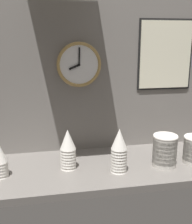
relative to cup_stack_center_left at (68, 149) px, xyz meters
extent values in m
cube|color=slate|center=(0.23, 0.02, -0.13)|extent=(1.60, 0.56, 0.04)
cube|color=slate|center=(0.23, 0.28, 0.41)|extent=(1.60, 0.03, 1.05)
cone|color=white|center=(-0.36, -0.03, -0.06)|extent=(0.09, 0.09, 0.11)
cone|color=white|center=(0.00, 0.00, -0.06)|extent=(0.09, 0.09, 0.11)
cone|color=white|center=(0.00, 0.00, -0.04)|extent=(0.09, 0.09, 0.11)
cone|color=white|center=(0.00, 0.00, -0.02)|extent=(0.09, 0.09, 0.11)
cone|color=white|center=(0.00, 0.00, -0.01)|extent=(0.09, 0.09, 0.11)
cone|color=white|center=(0.00, 0.00, 0.01)|extent=(0.09, 0.09, 0.11)
cone|color=white|center=(0.00, 0.00, 0.02)|extent=(0.09, 0.09, 0.11)
cone|color=white|center=(0.00, 0.00, 0.04)|extent=(0.09, 0.09, 0.11)
cone|color=white|center=(0.00, 0.00, 0.06)|extent=(0.09, 0.09, 0.11)
cone|color=white|center=(0.27, -0.09, -0.06)|extent=(0.09, 0.09, 0.11)
cone|color=white|center=(0.27, -0.09, -0.04)|extent=(0.09, 0.09, 0.11)
cone|color=white|center=(0.27, -0.09, -0.02)|extent=(0.09, 0.09, 0.11)
cone|color=white|center=(0.27, -0.09, -0.01)|extent=(0.09, 0.09, 0.11)
cone|color=white|center=(0.27, -0.09, 0.01)|extent=(0.09, 0.09, 0.11)
cone|color=white|center=(0.27, -0.09, 0.02)|extent=(0.09, 0.09, 0.11)
cone|color=white|center=(0.27, -0.09, 0.04)|extent=(0.09, 0.09, 0.11)
cone|color=white|center=(0.27, -0.09, 0.06)|extent=(0.09, 0.09, 0.11)
cone|color=white|center=(0.27, -0.09, 0.07)|extent=(0.09, 0.09, 0.11)
cylinder|color=beige|center=(0.54, -0.07, -0.09)|extent=(0.13, 0.13, 0.04)
cylinder|color=beige|center=(0.54, -0.07, -0.07)|extent=(0.13, 0.13, 0.04)
cylinder|color=beige|center=(0.54, -0.07, -0.05)|extent=(0.13, 0.13, 0.04)
cylinder|color=beige|center=(0.54, -0.07, -0.02)|extent=(0.13, 0.13, 0.04)
cylinder|color=beige|center=(0.54, -0.07, 0.00)|extent=(0.13, 0.13, 0.04)
cylinder|color=beige|center=(0.54, -0.07, 0.02)|extent=(0.13, 0.13, 0.04)
cylinder|color=beige|center=(0.54, -0.07, 0.05)|extent=(0.13, 0.13, 0.04)
torus|color=white|center=(0.54, -0.07, 0.06)|extent=(0.14, 0.14, 0.02)
cylinder|color=white|center=(0.10, 0.25, 0.44)|extent=(0.26, 0.02, 0.26)
torus|color=#AD894C|center=(0.10, 0.25, 0.44)|extent=(0.27, 0.02, 0.27)
cube|color=black|center=(0.07, 0.24, 0.42)|extent=(0.07, 0.01, 0.04)
cube|color=black|center=(0.10, 0.24, 0.49)|extent=(0.01, 0.01, 0.10)
cylinder|color=black|center=(0.10, 0.24, 0.44)|extent=(0.01, 0.01, 0.01)
cube|color=black|center=(0.66, 0.26, 0.49)|extent=(0.36, 0.01, 0.44)
cube|color=#EFEACC|center=(0.66, 0.26, 0.49)|extent=(0.34, 0.01, 0.42)
camera|label=1|loc=(-0.12, -1.44, 0.59)|focal=45.00mm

